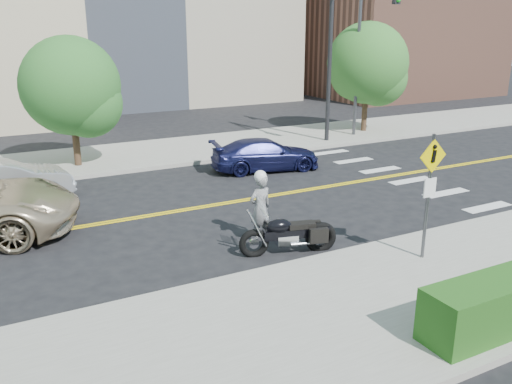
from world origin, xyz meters
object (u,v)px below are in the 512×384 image
at_px(motorcyclist, 260,206).
at_px(parked_car_silver, 2,182).
at_px(parked_car_blue, 265,155).
at_px(motorcycle, 289,225).
at_px(pedestrian_sign, 430,185).

distance_m(motorcyclist, parked_car_silver, 8.80).
bearing_deg(motorcyclist, parked_car_silver, -58.47).
bearing_deg(parked_car_blue, motorcycle, 166.52).
height_order(motorcyclist, parked_car_silver, motorcyclist).
distance_m(motorcycle, parked_car_silver, 9.76).
relative_size(motorcycle, parked_car_silver, 0.57).
height_order(motorcyclist, motorcycle, motorcyclist).
distance_m(motorcyclist, motorcycle, 1.09).
bearing_deg(parked_car_blue, motorcyclist, 161.29).
distance_m(pedestrian_sign, motorcycle, 3.46).
height_order(pedestrian_sign, parked_car_silver, pedestrian_sign).
bearing_deg(motorcycle, motorcyclist, 117.72).
bearing_deg(motorcyclist, pedestrian_sign, 122.82).
relative_size(pedestrian_sign, parked_car_silver, 0.70).
bearing_deg(parked_car_silver, motorcycle, -148.82).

